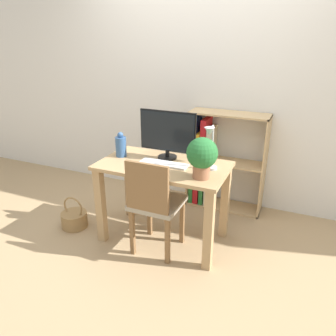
{
  "coord_description": "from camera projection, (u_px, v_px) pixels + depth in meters",
  "views": [
    {
      "loc": [
        1.07,
        -2.36,
        1.76
      ],
      "look_at": [
        0.0,
        0.1,
        0.66
      ],
      "focal_mm": 35.0,
      "sensor_mm": 36.0,
      "label": 1
    }
  ],
  "objects": [
    {
      "name": "desk",
      "position": [
        163.0,
        182.0,
        2.85
      ],
      "size": [
        1.1,
        0.62,
        0.74
      ],
      "color": "tan",
      "rests_on": "ground_plane"
    },
    {
      "name": "wall_back",
      "position": [
        202.0,
        82.0,
        3.41
      ],
      "size": [
        8.0,
        0.05,
        2.6
      ],
      "color": "silver",
      "rests_on": "ground_plane"
    },
    {
      "name": "desk_lamp",
      "position": [
        210.0,
        144.0,
        2.55
      ],
      "size": [
        0.1,
        0.19,
        0.37
      ],
      "color": "#B7B7BC",
      "rests_on": "desk"
    },
    {
      "name": "chair",
      "position": [
        154.0,
        202.0,
        2.68
      ],
      "size": [
        0.4,
        0.4,
        0.87
      ],
      "rotation": [
        0.0,
        0.0,
        -0.0
      ],
      "color": "#9E937F",
      "rests_on": "ground_plane"
    },
    {
      "name": "ground_plane",
      "position": [
        164.0,
        237.0,
        3.06
      ],
      "size": [
        10.0,
        10.0,
        0.0
      ],
      "primitive_type": "plane",
      "color": "tan"
    },
    {
      "name": "vase",
      "position": [
        121.0,
        146.0,
        2.93
      ],
      "size": [
        0.1,
        0.1,
        0.23
      ],
      "color": "#33598C",
      "rests_on": "desk"
    },
    {
      "name": "bookshelf",
      "position": [
        211.0,
        163.0,
        3.5
      ],
      "size": [
        0.8,
        0.28,
        1.04
      ],
      "color": "tan",
      "rests_on": "ground_plane"
    },
    {
      "name": "monitor",
      "position": [
        167.0,
        133.0,
        2.84
      ],
      "size": [
        0.52,
        0.17,
        0.42
      ],
      "color": "black",
      "rests_on": "desk"
    },
    {
      "name": "basket",
      "position": [
        74.0,
        219.0,
        3.2
      ],
      "size": [
        0.25,
        0.25,
        0.32
      ],
      "color": "#997547",
      "rests_on": "ground_plane"
    },
    {
      "name": "keyboard",
      "position": [
        164.0,
        164.0,
        2.77
      ],
      "size": [
        0.42,
        0.12,
        0.02
      ],
      "color": "silver",
      "rests_on": "desk"
    },
    {
      "name": "potted_plant",
      "position": [
        202.0,
        155.0,
        2.45
      ],
      "size": [
        0.24,
        0.24,
        0.32
      ],
      "color": "#9E6647",
      "rests_on": "desk"
    }
  ]
}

